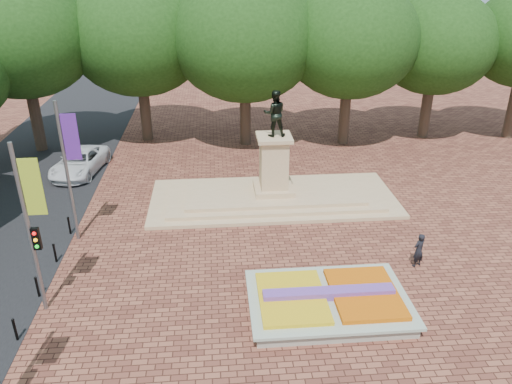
% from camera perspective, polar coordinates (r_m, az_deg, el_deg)
% --- Properties ---
extents(ground, '(90.00, 90.00, 0.00)m').
position_cam_1_polar(ground, '(22.01, 4.47, -10.06)').
color(ground, brown).
rests_on(ground, ground).
extents(flower_bed, '(6.30, 4.30, 0.91)m').
position_cam_1_polar(flower_bed, '(20.39, 8.32, -12.21)').
color(flower_bed, gray).
rests_on(flower_bed, ground).
extents(monument, '(14.00, 6.00, 6.40)m').
position_cam_1_polar(monument, '(28.47, 2.00, 0.68)').
color(monument, tan).
rests_on(monument, ground).
extents(tree_row_back, '(44.80, 8.80, 10.43)m').
position_cam_1_polar(tree_row_back, '(36.64, 3.99, 15.67)').
color(tree_row_back, '#3C2E21').
rests_on(tree_row_back, ground).
extents(banner_poles, '(0.88, 11.17, 7.00)m').
position_cam_1_polar(banner_poles, '(19.83, -24.60, -3.64)').
color(banner_poles, slate).
rests_on(banner_poles, ground).
extents(bollard_row, '(0.12, 13.12, 0.98)m').
position_cam_1_polar(bollard_row, '(21.58, -24.74, -11.76)').
color(bollard_row, black).
rests_on(bollard_row, ground).
extents(van, '(3.30, 5.65, 1.48)m').
position_cam_1_polar(van, '(34.20, -19.51, 3.24)').
color(van, silver).
rests_on(van, ground).
extents(pedestrian, '(0.71, 0.61, 1.64)m').
position_cam_1_polar(pedestrian, '(23.62, 18.09, -6.34)').
color(pedestrian, black).
rests_on(pedestrian, ground).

